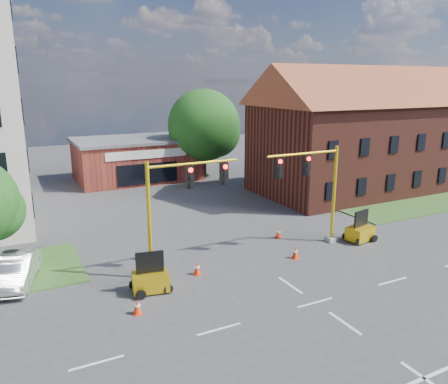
# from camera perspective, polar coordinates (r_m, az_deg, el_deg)

# --- Properties ---
(ground) EXTENTS (120.00, 120.00, 0.00)m
(ground) POSITION_cam_1_polar(r_m,az_deg,el_deg) (21.43, 11.83, -13.96)
(ground) COLOR #3B3B3D
(ground) RESTS_ON ground
(grass_verge_ne) EXTENTS (14.00, 4.00, 0.08)m
(grass_verge_ne) POSITION_cam_1_polar(r_m,az_deg,el_deg) (39.52, 24.34, -1.68)
(grass_verge_ne) COLOR #26541F
(grass_verge_ne) RESTS_ON ground
(lane_markings) EXTENTS (60.00, 36.00, 0.01)m
(lane_markings) POSITION_cam_1_polar(r_m,az_deg,el_deg) (19.51, 17.54, -17.36)
(lane_markings) COLOR white
(lane_markings) RESTS_ON ground
(brick_shop) EXTENTS (12.40, 8.40, 4.30)m
(brick_shop) POSITION_cam_1_polar(r_m,az_deg,el_deg) (46.82, -11.42, 4.30)
(brick_shop) COLOR maroon
(brick_shop) RESTS_ON ground
(townhouse_row) EXTENTS (21.00, 11.00, 11.50)m
(townhouse_row) POSITION_cam_1_polar(r_m,az_deg,el_deg) (43.10, 17.92, 8.12)
(townhouse_row) COLOR #542319
(townhouse_row) RESTS_ON ground
(tree_large) EXTENTS (7.84, 7.47, 9.34)m
(tree_large) POSITION_cam_1_polar(r_m,az_deg,el_deg) (46.00, -2.25, 8.44)
(tree_large) COLOR #3C2115
(tree_large) RESTS_ON ground
(signal_mast_west) EXTENTS (5.30, 0.60, 6.20)m
(signal_mast_west) POSITION_cam_1_polar(r_m,az_deg,el_deg) (22.80, -5.86, -1.34)
(signal_mast_west) COLOR #969691
(signal_mast_west) RESTS_ON ground
(signal_mast_east) EXTENTS (5.30, 0.60, 6.20)m
(signal_mast_east) POSITION_cam_1_polar(r_m,az_deg,el_deg) (27.04, 11.63, 0.91)
(signal_mast_east) COLOR #969691
(signal_mast_east) RESTS_ON ground
(trailer_west) EXTENTS (1.92, 1.45, 1.98)m
(trailer_west) POSITION_cam_1_polar(r_m,az_deg,el_deg) (22.03, -9.58, -11.22)
(trailer_west) COLOR gold
(trailer_west) RESTS_ON ground
(trailer_east) EXTENTS (1.91, 1.46, 1.95)m
(trailer_east) POSITION_cam_1_polar(r_m,az_deg,el_deg) (29.57, 17.36, -4.98)
(trailer_east) COLOR gold
(trailer_east) RESTS_ON ground
(cone_a) EXTENTS (0.40, 0.40, 0.70)m
(cone_a) POSITION_cam_1_polar(r_m,az_deg,el_deg) (20.30, -11.25, -14.54)
(cone_a) COLOR #F6330C
(cone_a) RESTS_ON ground
(cone_b) EXTENTS (0.40, 0.40, 0.70)m
(cone_b) POSITION_cam_1_polar(r_m,az_deg,el_deg) (23.64, -3.51, -9.95)
(cone_b) COLOR #F6330C
(cone_b) RESTS_ON ground
(cone_c) EXTENTS (0.40, 0.40, 0.70)m
(cone_c) POSITION_cam_1_polar(r_m,az_deg,el_deg) (25.97, 9.30, -7.84)
(cone_c) COLOR #F6330C
(cone_c) RESTS_ON ground
(cone_d) EXTENTS (0.40, 0.40, 0.70)m
(cone_d) POSITION_cam_1_polar(r_m,az_deg,el_deg) (29.08, 7.12, -5.31)
(cone_d) COLOR #F6330C
(cone_d) RESTS_ON ground
(pickup_white) EXTENTS (6.62, 5.00, 1.67)m
(pickup_white) POSITION_cam_1_polar(r_m,az_deg,el_deg) (40.47, 12.07, 0.81)
(pickup_white) COLOR silver
(pickup_white) RESTS_ON ground
(sedan_silver_front) EXTENTS (2.68, 4.79, 1.50)m
(sedan_silver_front) POSITION_cam_1_polar(r_m,az_deg,el_deg) (24.81, -25.44, -9.16)
(sedan_silver_front) COLOR #A6AAAE
(sedan_silver_front) RESTS_ON ground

